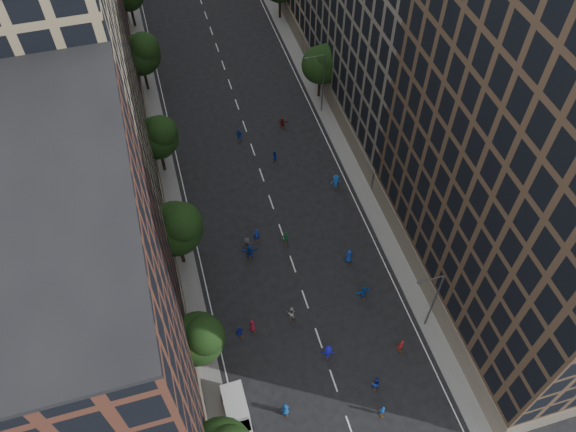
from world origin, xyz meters
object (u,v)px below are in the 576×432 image
Objects in this scene: skater_0 at (285,409)px; skater_2 at (375,383)px; skater_1 at (382,411)px; streetlamp_far at (321,81)px; cargo_van at (237,410)px; streetlamp_near at (433,299)px.

skater_0 is 8.52m from skater_2.
skater_1 is (8.20, -2.46, -0.06)m from skater_0.
streetlamp_far is 5.19× the size of skater_2.
cargo_van is at bearing -13.51° from skater_1.
skater_2 is at bearing -5.10° from cargo_van.
skater_1 is at bearing 92.38° from skater_2.
cargo_van is (-19.67, -36.61, -3.92)m from streetlamp_far.
skater_1 is at bearing -16.28° from cargo_van.
skater_2 is at bearing -146.52° from streetlamp_near.
streetlamp_far is 5.37× the size of skater_0.
skater_1 is (-7.28, -40.09, -4.38)m from streetlamp_far.
cargo_van is 12.87m from skater_1.
skater_1 is 2.50m from skater_2.
skater_0 is (-15.49, -4.63, -4.32)m from streetlamp_near.
skater_2 is (12.70, -1.00, -0.37)m from cargo_van.
streetlamp_near reaches higher than skater_0.
streetlamp_near reaches higher than skater_2.
skater_1 is 0.90× the size of skater_2.
skater_0 is 1.07× the size of skater_1.
cargo_van is 2.56× the size of skater_2.
skater_2 is (-6.97, -37.61, -4.30)m from streetlamp_far.
cargo_van is at bearing -169.60° from streetlamp_near.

